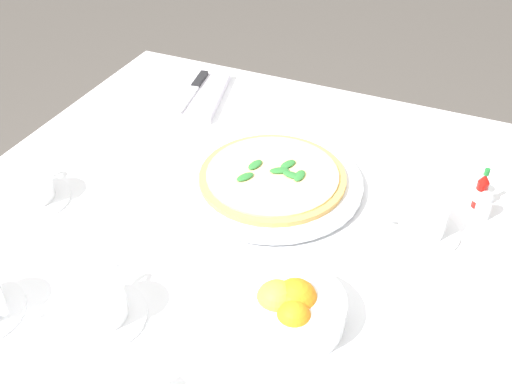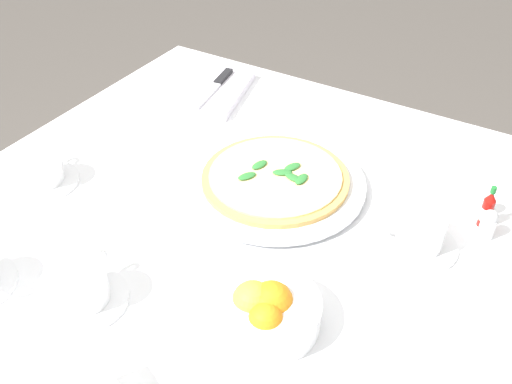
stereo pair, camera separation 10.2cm
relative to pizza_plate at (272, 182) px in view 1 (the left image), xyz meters
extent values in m
cube|color=white|center=(0.10, -0.02, -0.02)|extent=(1.03, 1.03, 0.02)
cube|color=white|center=(0.10, -0.53, -0.17)|extent=(1.03, 0.01, 0.28)
cube|color=white|center=(-0.41, -0.02, -0.17)|extent=(0.01, 1.03, 0.28)
cylinder|color=brown|center=(-0.32, -0.44, -0.39)|extent=(0.06, 0.06, 0.73)
cylinder|color=brown|center=(-0.32, 0.40, -0.39)|extent=(0.06, 0.06, 0.73)
cylinder|color=white|center=(0.00, 0.00, -0.01)|extent=(0.20, 0.20, 0.01)
cylinder|color=white|center=(0.00, 0.00, 0.00)|extent=(0.34, 0.34, 0.01)
cylinder|color=tan|center=(0.00, 0.00, 0.01)|extent=(0.27, 0.27, 0.01)
cylinder|color=#F4DB8E|center=(0.00, 0.00, 0.02)|extent=(0.25, 0.25, 0.00)
ellipsoid|color=#2D7533|center=(-0.03, 0.02, 0.02)|extent=(0.04, 0.03, 0.01)
ellipsoid|color=#2D7533|center=(-0.01, -0.04, 0.02)|extent=(0.04, 0.03, 0.01)
ellipsoid|color=#2D7533|center=(0.04, -0.04, 0.02)|extent=(0.04, 0.03, 0.01)
ellipsoid|color=#2D7533|center=(-0.01, 0.01, 0.02)|extent=(0.03, 0.04, 0.01)
ellipsoid|color=#2D7533|center=(-0.01, 0.05, 0.02)|extent=(0.04, 0.02, 0.01)
ellipsoid|color=#2D7533|center=(0.00, 0.04, 0.02)|extent=(0.02, 0.04, 0.01)
cylinder|color=white|center=(0.02, 0.28, -0.01)|extent=(0.13, 0.13, 0.01)
cylinder|color=white|center=(0.02, 0.28, 0.02)|extent=(0.08, 0.08, 0.06)
torus|color=white|center=(0.03, 0.23, 0.03)|extent=(0.02, 0.04, 0.03)
cylinder|color=black|center=(0.02, 0.28, 0.05)|extent=(0.07, 0.07, 0.00)
cylinder|color=white|center=(0.38, -0.11, -0.01)|extent=(0.13, 0.13, 0.01)
cylinder|color=white|center=(0.38, -0.11, 0.03)|extent=(0.08, 0.08, 0.06)
torus|color=white|center=(0.34, -0.12, 0.03)|extent=(0.04, 0.01, 0.03)
cylinder|color=black|center=(0.38, -0.11, 0.06)|extent=(0.07, 0.07, 0.00)
cylinder|color=white|center=(0.21, -0.38, -0.01)|extent=(0.13, 0.13, 0.01)
cylinder|color=white|center=(0.21, -0.38, 0.02)|extent=(0.08, 0.08, 0.06)
torus|color=white|center=(0.17, -0.41, 0.03)|extent=(0.03, 0.02, 0.03)
cylinder|color=black|center=(0.21, -0.38, 0.05)|extent=(0.07, 0.07, 0.00)
cube|color=white|center=(-0.24, -0.30, 0.00)|extent=(0.24, 0.18, 0.02)
cube|color=silver|center=(-0.19, -0.29, 0.01)|extent=(0.12, 0.04, 0.01)
cube|color=black|center=(-0.29, -0.30, 0.01)|extent=(0.08, 0.03, 0.01)
cylinder|color=white|center=(0.28, 0.15, 0.01)|extent=(0.15, 0.15, 0.04)
sphere|color=orange|center=(0.30, 0.16, 0.03)|extent=(0.05, 0.05, 0.05)
sphere|color=orange|center=(0.28, 0.15, 0.03)|extent=(0.06, 0.06, 0.06)
sphere|color=orange|center=(0.27, 0.15, 0.02)|extent=(0.06, 0.06, 0.06)
sphere|color=yellow|center=(0.28, 0.12, 0.02)|extent=(0.06, 0.06, 0.06)
cylinder|color=#B7140F|center=(-0.09, 0.36, 0.02)|extent=(0.02, 0.02, 0.05)
cylinder|color=white|center=(-0.09, 0.36, 0.02)|extent=(0.02, 0.02, 0.02)
cone|color=#B7140F|center=(-0.09, 0.36, 0.05)|extent=(0.02, 0.02, 0.02)
cylinder|color=#1E722D|center=(-0.09, 0.36, 0.07)|extent=(0.01, 0.01, 0.01)
cylinder|color=white|center=(-0.07, 0.37, 0.01)|extent=(0.03, 0.03, 0.04)
cylinder|color=white|center=(-0.07, 0.37, 0.00)|extent=(0.02, 0.02, 0.03)
sphere|color=silver|center=(-0.07, 0.37, 0.03)|extent=(0.02, 0.02, 0.02)
cylinder|color=white|center=(-0.12, 0.35, 0.01)|extent=(0.03, 0.03, 0.04)
cylinder|color=#38332D|center=(-0.12, 0.35, 0.00)|extent=(0.02, 0.02, 0.03)
sphere|color=silver|center=(-0.12, 0.35, 0.03)|extent=(0.02, 0.02, 0.02)
camera|label=1|loc=(0.78, 0.31, 0.65)|focal=39.93mm
camera|label=2|loc=(0.74, 0.40, 0.65)|focal=39.93mm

